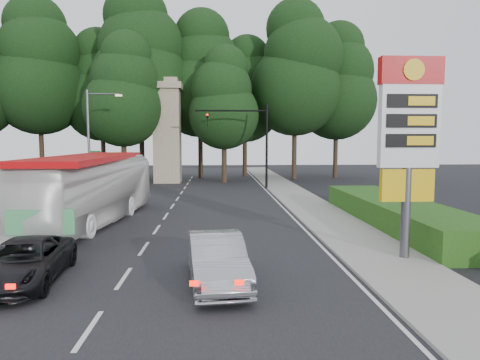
{
  "coord_description": "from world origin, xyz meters",
  "views": [
    {
      "loc": [
        2.78,
        -12.04,
        4.1
      ],
      "look_at": [
        3.9,
        8.52,
        2.2
      ],
      "focal_mm": 32.0,
      "sensor_mm": 36.0,
      "label": 1
    }
  ],
  "objects": [
    {
      "name": "sidewalk_right",
      "position": [
        8.5,
        12.0,
        0.06
      ],
      "size": [
        3.0,
        80.0,
        0.12
      ],
      "primitive_type": "cube",
      "color": "gray",
      "rests_on": "ground"
    },
    {
      "name": "tree_monument_left",
      "position": [
        -6.0,
        29.0,
        8.68
      ],
      "size": [
        7.28,
        7.28,
        14.3
      ],
      "color": "#2D2116",
      "rests_on": "ground"
    },
    {
      "name": "tree_center_right",
      "position": [
        1.0,
        35.0,
        11.02
      ],
      "size": [
        9.24,
        9.24,
        18.15
      ],
      "color": "#2D2116",
      "rests_on": "ground"
    },
    {
      "name": "tree_monument_right",
      "position": [
        3.5,
        29.5,
        8.01
      ],
      "size": [
        6.72,
        6.72,
        13.2
      ],
      "color": "#2D2116",
      "rests_on": "ground"
    },
    {
      "name": "sedan_silver",
      "position": [
        2.77,
        -0.11,
        0.71
      ],
      "size": [
        1.97,
        4.46,
        1.42
      ],
      "primitive_type": "imported",
      "rotation": [
        0.0,
        0.0,
        0.11
      ],
      "color": "#A8AAAF",
      "rests_on": "ground"
    },
    {
      "name": "tree_east_near",
      "position": [
        6.0,
        37.0,
        9.68
      ],
      "size": [
        8.12,
        8.12,
        15.95
      ],
      "color": "#2D2116",
      "rests_on": "ground"
    },
    {
      "name": "monument",
      "position": [
        -2.0,
        30.0,
        5.1
      ],
      "size": [
        3.0,
        3.0,
        10.05
      ],
      "color": "gray",
      "rests_on": "ground"
    },
    {
      "name": "traffic_signal_mast",
      "position": [
        5.68,
        24.0,
        4.67
      ],
      "size": [
        6.1,
        0.35,
        7.2
      ],
      "color": "black",
      "rests_on": "ground"
    },
    {
      "name": "transit_bus",
      "position": [
        -3.5,
        9.21,
        1.69
      ],
      "size": [
        4.1,
        12.34,
        3.37
      ],
      "primitive_type": "imported",
      "rotation": [
        0.0,
        0.0,
        -0.11
      ],
      "color": "white",
      "rests_on": "ground"
    },
    {
      "name": "tree_center_left",
      "position": [
        -5.0,
        33.0,
        12.02
      ],
      "size": [
        10.08,
        10.08,
        19.8
      ],
      "color": "#2D2116",
      "rests_on": "ground"
    },
    {
      "name": "tree_far_east",
      "position": [
        16.0,
        35.0,
        10.35
      ],
      "size": [
        8.68,
        8.68,
        17.05
      ],
      "color": "#2D2116",
      "rests_on": "ground"
    },
    {
      "name": "ground",
      "position": [
        0.0,
        0.0,
        0.0
      ],
      "size": [
        120.0,
        120.0,
        0.0
      ],
      "primitive_type": "plane",
      "color": "black",
      "rests_on": "ground"
    },
    {
      "name": "hedge",
      "position": [
        11.5,
        8.0,
        0.6
      ],
      "size": [
        3.0,
        14.0,
        1.2
      ],
      "primitive_type": "cube",
      "color": "#244813",
      "rests_on": "ground"
    },
    {
      "name": "road_surface",
      "position": [
        0.0,
        12.0,
        0.01
      ],
      "size": [
        14.0,
        80.0,
        0.02
      ],
      "primitive_type": "cube",
      "color": "black",
      "rests_on": "ground"
    },
    {
      "name": "streetlight_signs",
      "position": [
        -6.99,
        22.01,
        4.44
      ],
      "size": [
        2.75,
        0.98,
        8.0
      ],
      "color": "#59595E",
      "rests_on": "ground"
    },
    {
      "name": "tree_west_mid",
      "position": [
        -16.0,
        35.0,
        11.69
      ],
      "size": [
        9.8,
        9.8,
        19.25
      ],
      "color": "#2D2116",
      "rests_on": "ground"
    },
    {
      "name": "tree_east_mid",
      "position": [
        11.0,
        33.0,
        11.35
      ],
      "size": [
        9.52,
        9.52,
        18.7
      ],
      "color": "#2D2116",
      "rests_on": "ground"
    },
    {
      "name": "suv_charcoal",
      "position": [
        -2.8,
        0.28,
        0.63
      ],
      "size": [
        2.41,
        4.65,
        1.25
      ],
      "primitive_type": "imported",
      "rotation": [
        0.0,
        0.0,
        0.08
      ],
      "color": "black",
      "rests_on": "ground"
    },
    {
      "name": "tree_west_near",
      "position": [
        -10.0,
        37.0,
        10.02
      ],
      "size": [
        8.4,
        8.4,
        16.5
      ],
      "color": "#2D2116",
      "rests_on": "ground"
    },
    {
      "name": "gas_station_pylon",
      "position": [
        9.2,
        1.99,
        4.45
      ],
      "size": [
        2.1,
        0.45,
        6.85
      ],
      "color": "#59595E",
      "rests_on": "ground"
    },
    {
      "name": "grass_verge_left",
      "position": [
        -9.5,
        18.0,
        0.01
      ],
      "size": [
        5.0,
        50.0,
        0.02
      ],
      "primitive_type": "cube",
      "color": "#193814",
      "rests_on": "ground"
    }
  ]
}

